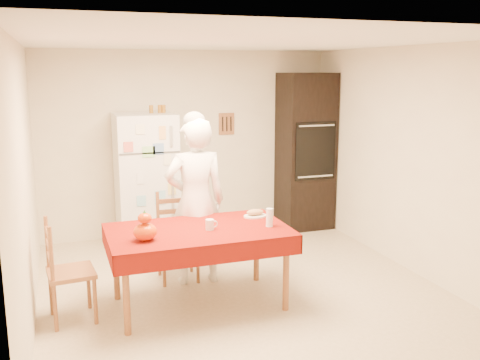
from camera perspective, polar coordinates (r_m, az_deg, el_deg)
name	(u,v)px	position (r m, az deg, el deg)	size (l,w,h in m)	color
floor	(242,291)	(5.63, 0.26, -11.75)	(4.50, 4.50, 0.00)	tan
room_shell	(243,134)	(5.20, 0.27, 4.88)	(4.02, 4.52, 2.51)	beige
refrigerator	(146,180)	(6.97, -9.96, 0.02)	(0.75, 0.74, 1.70)	white
oven_cabinet	(305,151)	(7.66, 7.00, 3.05)	(0.70, 0.62, 2.20)	black
dining_table	(198,236)	(5.11, -4.46, -5.97)	(1.70, 1.00, 0.76)	brown
chair_far	(177,233)	(5.86, -6.79, -5.59)	(0.43, 0.42, 0.95)	brown
chair_left	(63,268)	(5.08, -18.33, -8.87)	(0.44, 0.46, 0.95)	brown
seated_woman	(196,202)	(5.62, -4.76, -2.32)	(0.64, 0.42, 1.77)	white
coffee_mug	(210,225)	(5.04, -3.25, -4.77)	(0.08, 0.08, 0.10)	silver
pumpkin_lower	(145,232)	(4.79, -10.08, -5.46)	(0.21, 0.21, 0.16)	#E94D05
pumpkin_upper	(145,218)	(4.76, -10.13, -4.02)	(0.12, 0.12, 0.09)	#DE4C05
wine_glass	(269,217)	(5.14, 3.16, -4.01)	(0.07, 0.07, 0.18)	white
bread_plate	(255,216)	(5.48, 1.62, -3.86)	(0.24, 0.24, 0.02)	white
bread_loaf	(255,212)	(5.47, 1.62, -3.45)	(0.18, 0.10, 0.06)	#B07E56
spice_jar_left	(151,109)	(6.92, -9.45, 7.47)	(0.05, 0.05, 0.10)	#8F5D1A
spice_jar_mid	(160,109)	(6.94, -8.55, 7.51)	(0.05, 0.05, 0.10)	#915C1A
spice_jar_right	(164,109)	(6.95, -8.15, 7.53)	(0.05, 0.05, 0.10)	#98641B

